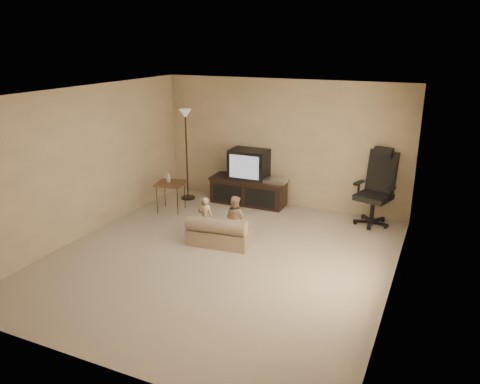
# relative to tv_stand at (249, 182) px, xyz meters

# --- Properties ---
(floor) EXTENTS (5.50, 5.50, 0.00)m
(floor) POSITION_rel_tv_stand_xyz_m (0.60, -2.49, -0.47)
(floor) COLOR #B5A78F
(floor) RESTS_ON ground
(room_shell) EXTENTS (5.50, 5.50, 5.50)m
(room_shell) POSITION_rel_tv_stand_xyz_m (0.60, -2.49, 1.05)
(room_shell) COLOR silver
(room_shell) RESTS_ON floor
(tv_stand) EXTENTS (1.58, 0.60, 1.13)m
(tv_stand) POSITION_rel_tv_stand_xyz_m (0.00, 0.00, 0.00)
(tv_stand) COLOR black
(tv_stand) RESTS_ON floor
(office_chair) EXTENTS (0.79, 0.82, 1.39)m
(office_chair) POSITION_rel_tv_stand_xyz_m (2.50, -0.06, 0.03)
(office_chair) COLOR black
(office_chair) RESTS_ON floor
(side_table) EXTENTS (0.61, 0.61, 0.78)m
(side_table) POSITION_rel_tv_stand_xyz_m (-1.22, -1.02, 0.09)
(side_table) COLOR brown
(side_table) RESTS_ON floor
(floor_lamp) EXTENTS (0.29, 0.29, 1.88)m
(floor_lamp) POSITION_rel_tv_stand_xyz_m (-1.30, -0.24, 0.90)
(floor_lamp) COLOR black
(floor_lamp) RESTS_ON floor
(child_sofa) EXTENTS (1.07, 0.68, 0.50)m
(child_sofa) POSITION_rel_tv_stand_xyz_m (0.35, -2.05, -0.27)
(child_sofa) COLOR tan
(child_sofa) RESTS_ON floor
(toddler_left) EXTENTS (0.29, 0.22, 0.74)m
(toddler_left) POSITION_rel_tv_stand_xyz_m (0.04, -1.94, -0.10)
(toddler_left) COLOR tan
(toddler_left) RESTS_ON floor
(toddler_right) EXTENTS (0.40, 0.25, 0.77)m
(toddler_right) POSITION_rel_tv_stand_xyz_m (0.50, -1.77, -0.08)
(toddler_right) COLOR tan
(toddler_right) RESTS_ON floor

